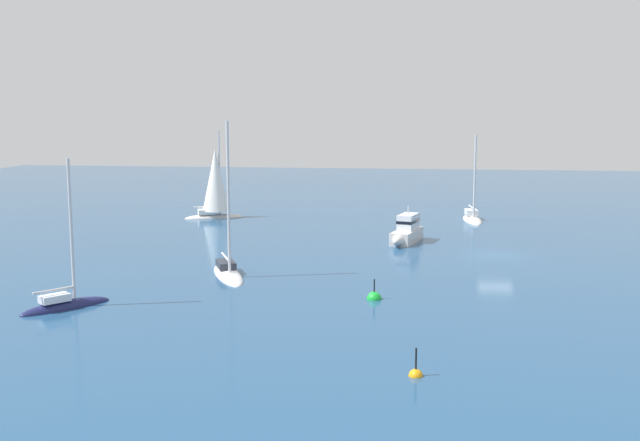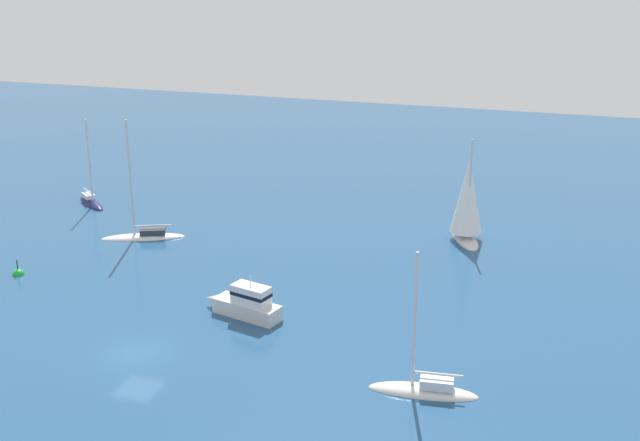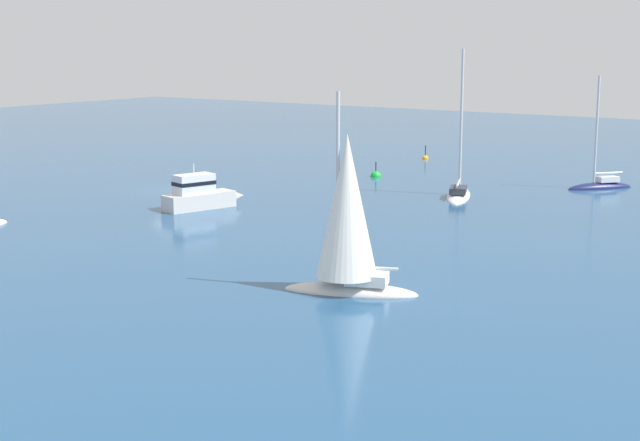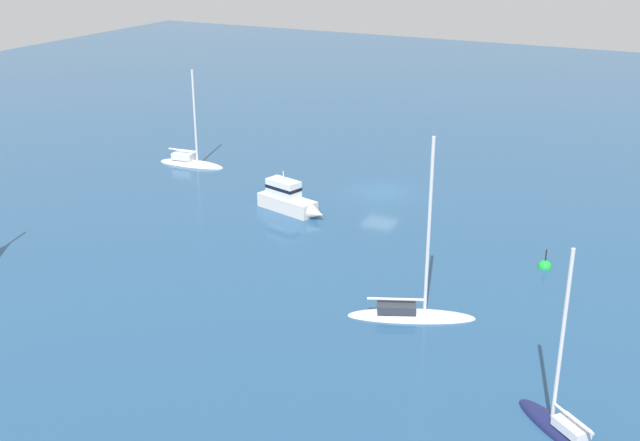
{
  "view_description": "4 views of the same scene",
  "coord_description": "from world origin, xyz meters",
  "px_view_note": "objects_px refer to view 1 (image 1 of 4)",
  "views": [
    {
      "loc": [
        -6.12,
        -56.57,
        10.78
      ],
      "look_at": [
        -12.93,
        -2.16,
        2.66
      ],
      "focal_mm": 42.65,
      "sensor_mm": 36.0,
      "label": 1
    },
    {
      "loc": [
        39.84,
        23.96,
        23.97
      ],
      "look_at": [
        -21.56,
        4.99,
        1.84
      ],
      "focal_mm": 46.98,
      "sensor_mm": 36.0,
      "label": 2
    },
    {
      "loc": [
        -47.59,
        49.76,
        10.72
      ],
      "look_at": [
        -17.83,
        7.05,
        0.83
      ],
      "focal_mm": 53.99,
      "sensor_mm": 36.0,
      "label": 3
    },
    {
      "loc": [
        -53.89,
        -21.82,
        20.1
      ],
      "look_at": [
        -8.84,
        0.81,
        0.61
      ],
      "focal_mm": 44.38,
      "sensor_mm": 36.0,
      "label": 4
    }
  ],
  "objects_px": {
    "channel_buoy": "(416,375)",
    "sailboat_1": "(65,304)",
    "yacht": "(215,186)",
    "mooring_buoy": "(374,299)",
    "sailboat": "(472,218)",
    "powerboat": "(406,231)",
    "sloop": "(228,271)"
  },
  "relations": [
    {
      "from": "channel_buoy",
      "to": "powerboat",
      "type": "bearing_deg",
      "value": 91.44
    },
    {
      "from": "sailboat_1",
      "to": "mooring_buoy",
      "type": "height_order",
      "value": "sailboat_1"
    },
    {
      "from": "powerboat",
      "to": "sailboat",
      "type": "xyz_separation_m",
      "value": [
        6.22,
        13.09,
        -0.69
      ]
    },
    {
      "from": "powerboat",
      "to": "sailboat_1",
      "type": "height_order",
      "value": "sailboat_1"
    },
    {
      "from": "powerboat",
      "to": "sailboat_1",
      "type": "xyz_separation_m",
      "value": [
        -18.16,
        -22.84,
        -0.69
      ]
    },
    {
      "from": "powerboat",
      "to": "sailboat",
      "type": "height_order",
      "value": "sailboat"
    },
    {
      "from": "powerboat",
      "to": "channel_buoy",
      "type": "relative_size",
      "value": 4.03
    },
    {
      "from": "sailboat",
      "to": "mooring_buoy",
      "type": "relative_size",
      "value": 5.48
    },
    {
      "from": "yacht",
      "to": "sailboat_1",
      "type": "relative_size",
      "value": 1.04
    },
    {
      "from": "powerboat",
      "to": "mooring_buoy",
      "type": "distance_m",
      "value": 18.84
    },
    {
      "from": "sloop",
      "to": "mooring_buoy",
      "type": "distance_m",
      "value": 11.05
    },
    {
      "from": "powerboat",
      "to": "sloop",
      "type": "xyz_separation_m",
      "value": [
        -11.39,
        -13.67,
        -0.65
      ]
    },
    {
      "from": "sloop",
      "to": "sailboat_1",
      "type": "height_order",
      "value": "sloop"
    },
    {
      "from": "mooring_buoy",
      "to": "sloop",
      "type": "bearing_deg",
      "value": 152.61
    },
    {
      "from": "powerboat",
      "to": "yacht",
      "type": "bearing_deg",
      "value": -106.6
    },
    {
      "from": "mooring_buoy",
      "to": "sailboat",
      "type": "bearing_deg",
      "value": 76.25
    },
    {
      "from": "powerboat",
      "to": "sloop",
      "type": "bearing_deg",
      "value": -24.41
    },
    {
      "from": "sailboat_1",
      "to": "mooring_buoy",
      "type": "distance_m",
      "value": 17.08
    },
    {
      "from": "yacht",
      "to": "sailboat_1",
      "type": "xyz_separation_m",
      "value": [
        0.82,
        -34.7,
        -2.9
      ]
    },
    {
      "from": "sailboat",
      "to": "mooring_buoy",
      "type": "xyz_separation_m",
      "value": [
        -7.79,
        -31.84,
        -0.21
      ]
    },
    {
      "from": "channel_buoy",
      "to": "sailboat_1",
      "type": "bearing_deg",
      "value": 156.37
    },
    {
      "from": "sailboat",
      "to": "channel_buoy",
      "type": "xyz_separation_m",
      "value": [
        -5.43,
        -44.21,
        -0.2
      ]
    },
    {
      "from": "sailboat",
      "to": "sloop",
      "type": "xyz_separation_m",
      "value": [
        -17.6,
        -26.75,
        0.04
      ]
    },
    {
      "from": "sailboat",
      "to": "sailboat_1",
      "type": "relative_size",
      "value": 1.01
    },
    {
      "from": "sailboat",
      "to": "sloop",
      "type": "bearing_deg",
      "value": -38.91
    },
    {
      "from": "sailboat_1",
      "to": "mooring_buoy",
      "type": "xyz_separation_m",
      "value": [
        16.59,
        4.09,
        -0.21
      ]
    },
    {
      "from": "sloop",
      "to": "mooring_buoy",
      "type": "bearing_deg",
      "value": 39.31
    },
    {
      "from": "yacht",
      "to": "sloop",
      "type": "xyz_separation_m",
      "value": [
        7.6,
        -25.52,
        -2.86
      ]
    },
    {
      "from": "yacht",
      "to": "mooring_buoy",
      "type": "bearing_deg",
      "value": -82.67
    },
    {
      "from": "sailboat",
      "to": "sailboat_1",
      "type": "height_order",
      "value": "sailboat"
    },
    {
      "from": "sloop",
      "to": "yacht",
      "type": "bearing_deg",
      "value": 173.27
    },
    {
      "from": "yacht",
      "to": "mooring_buoy",
      "type": "xyz_separation_m",
      "value": [
        17.41,
        -30.61,
        -3.12
      ]
    }
  ]
}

